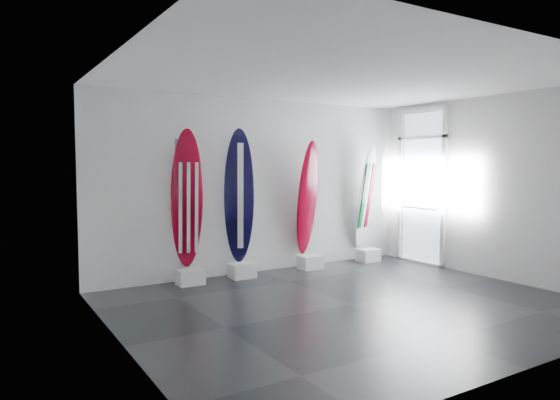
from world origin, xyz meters
TOP-DOWN VIEW (x-y plane):
  - floor at (0.00, 0.00)m, footprint 6.00×6.00m
  - ceiling at (0.00, 0.00)m, footprint 6.00×6.00m
  - wall_back at (0.00, 2.50)m, footprint 6.00×0.00m
  - wall_front at (0.00, -2.50)m, footprint 6.00×0.00m
  - wall_left at (-3.00, 0.00)m, footprint 0.00×5.00m
  - wall_right at (3.00, 0.00)m, footprint 0.00×5.00m
  - display_block_usa at (-1.43, 2.18)m, footprint 0.40×0.30m
  - surfboard_usa at (-1.43, 2.28)m, footprint 0.56×0.45m
  - display_block_navy at (-0.52, 2.18)m, footprint 0.40×0.30m
  - surfboard_navy at (-0.52, 2.28)m, footprint 0.53×0.32m
  - display_block_swiss at (0.85, 2.18)m, footprint 0.40×0.30m
  - surfboard_swiss at (0.85, 2.28)m, footprint 0.52×0.40m
  - display_block_italy at (2.22, 2.18)m, footprint 0.40×0.30m
  - surfboard_italy at (2.22, 2.28)m, footprint 0.57×0.53m
  - wall_outlet at (-2.45, 2.48)m, footprint 0.09×0.02m
  - glass_door at (2.97, 1.55)m, footprint 0.12×1.16m
  - balcony at (4.30, 1.55)m, footprint 2.80×2.20m

SIDE VIEW (x-z plane):
  - floor at x=0.00m, z-range 0.00..0.00m
  - display_block_usa at x=-1.43m, z-range 0.00..0.24m
  - display_block_navy at x=-0.52m, z-range 0.00..0.24m
  - display_block_swiss at x=0.85m, z-range 0.00..0.24m
  - display_block_italy at x=2.22m, z-range 0.00..0.24m
  - wall_outlet at x=-2.45m, z-range 0.28..0.41m
  - balcony at x=4.30m, z-range -0.10..1.10m
  - surfboard_italy at x=2.22m, z-range 0.23..2.29m
  - surfboard_swiss at x=0.85m, z-range 0.24..2.30m
  - surfboard_usa at x=-1.43m, z-range 0.24..2.43m
  - surfboard_navy at x=-0.52m, z-range 0.24..2.46m
  - glass_door at x=2.97m, z-range 0.00..2.85m
  - wall_back at x=0.00m, z-range -1.50..4.50m
  - wall_front at x=0.00m, z-range -1.50..4.50m
  - wall_left at x=-3.00m, z-range -1.00..4.00m
  - wall_right at x=3.00m, z-range -1.00..4.00m
  - ceiling at x=0.00m, z-range 3.00..3.00m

